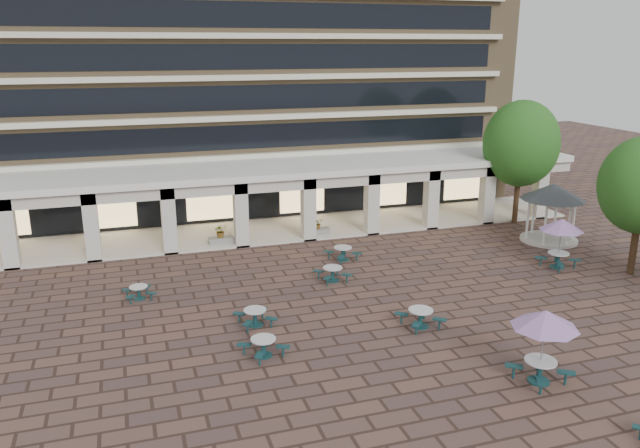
{
  "coord_description": "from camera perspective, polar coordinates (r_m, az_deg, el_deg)",
  "views": [
    {
      "loc": [
        -8.58,
        -23.31,
        11.77
      ],
      "look_at": [
        -0.14,
        3.0,
        3.79
      ],
      "focal_mm": 35.0,
      "sensor_mm": 36.0,
      "label": 1
    }
  ],
  "objects": [
    {
      "name": "picnic_table_6",
      "position": [
        23.6,
        19.88,
        -8.42
      ],
      "size": [
        2.4,
        2.4,
        2.78
      ],
      "rotation": [
        0.0,
        0.0,
        0.21
      ],
      "color": "#143B3D",
      "rests_on": "ground"
    },
    {
      "name": "planter_left",
      "position": [
        38.27,
        -9.04,
        -1.12
      ],
      "size": [
        1.5,
        0.69,
        1.34
      ],
      "color": "gray",
      "rests_on": "ground"
    },
    {
      "name": "planter_right",
      "position": [
        39.63,
        -0.21,
        -0.48
      ],
      "size": [
        1.5,
        0.68,
        1.19
      ],
      "color": "gray",
      "rests_on": "ground"
    },
    {
      "name": "picnic_table_8",
      "position": [
        27.46,
        -5.96,
        -8.35
      ],
      "size": [
        1.81,
        1.81,
        0.74
      ],
      "rotation": [
        0.0,
        0.0,
        0.14
      ],
      "color": "#143B3D",
      "rests_on": "ground"
    },
    {
      "name": "picnic_table_9",
      "position": [
        35.3,
        2.1,
        -2.6
      ],
      "size": [
        2.02,
        2.02,
        0.77
      ],
      "rotation": [
        0.0,
        0.0,
        0.29
      ],
      "color": "#143B3D",
      "rests_on": "ground"
    },
    {
      "name": "retail_arcade",
      "position": [
        40.04,
        -4.97,
        3.39
      ],
      "size": [
        42.0,
        6.6,
        4.4
      ],
      "color": "white",
      "rests_on": "ground"
    },
    {
      "name": "picnic_table_11",
      "position": [
        35.99,
        21.21,
        -0.23
      ],
      "size": [
        2.37,
        2.37,
        2.74
      ],
      "rotation": [
        0.0,
        0.0,
        0.25
      ],
      "color": "#143B3D",
      "rests_on": "ground"
    },
    {
      "name": "picnic_table_5",
      "position": [
        24.91,
        -5.19,
        -11.0
      ],
      "size": [
        2.02,
        2.02,
        0.75
      ],
      "rotation": [
        0.0,
        0.0,
        0.36
      ],
      "color": "#143B3D",
      "rests_on": "ground"
    },
    {
      "name": "ground",
      "position": [
        27.49,
        2.22,
        -9.26
      ],
      "size": [
        120.0,
        120.0,
        0.0
      ],
      "primitive_type": "plane",
      "color": "brown",
      "rests_on": "ground"
    },
    {
      "name": "tree_east_c",
      "position": [
        43.7,
        17.92,
        7.0
      ],
      "size": [
        4.99,
        4.99,
        8.32
      ],
      "color": "#452C1B",
      "rests_on": "ground"
    },
    {
      "name": "gazebo",
      "position": [
        40.66,
        20.52,
        2.21
      ],
      "size": [
        3.88,
        3.88,
        3.61
      ],
      "rotation": [
        0.0,
        0.0,
        -0.35
      ],
      "color": "beige",
      "rests_on": "ground"
    },
    {
      "name": "picnic_table_13",
      "position": [
        32.22,
        1.16,
        -4.47
      ],
      "size": [
        1.81,
        1.81,
        0.75
      ],
      "rotation": [
        0.0,
        0.0,
        0.12
      ],
      "color": "#143B3D",
      "rests_on": "ground"
    },
    {
      "name": "picnic_table_7",
      "position": [
        27.52,
        9.17,
        -8.34
      ],
      "size": [
        1.95,
        1.95,
        0.8
      ],
      "rotation": [
        0.0,
        0.0,
        0.12
      ],
      "color": "#143B3D",
      "rests_on": "ground"
    },
    {
      "name": "picnic_table_12",
      "position": [
        31.25,
        -16.25,
        -5.93
      ],
      "size": [
        1.61,
        1.61,
        0.65
      ],
      "rotation": [
        0.0,
        0.0,
        0.16
      ],
      "color": "#143B3D",
      "rests_on": "ground"
    },
    {
      "name": "apartment_building",
      "position": [
        49.54,
        -8.15,
        16.91
      ],
      "size": [
        40.0,
        15.5,
        25.2
      ],
      "color": "#8B734E",
      "rests_on": "ground"
    }
  ]
}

